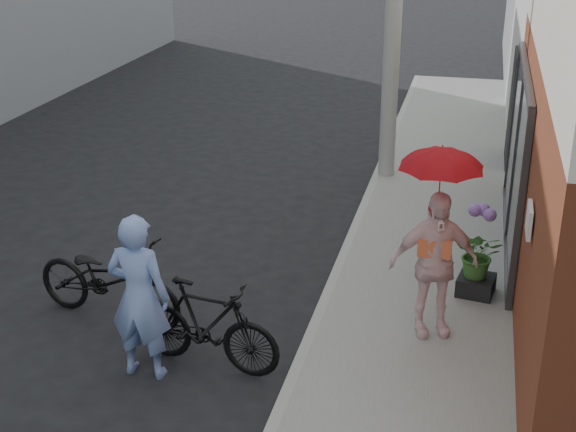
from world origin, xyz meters
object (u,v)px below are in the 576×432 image
at_px(officer, 139,297).
at_px(planter, 476,285).
at_px(bike_right, 206,325).
at_px(bike_left, 108,280).
at_px(kimono_woman, 434,264).

distance_m(officer, planter, 4.26).
bearing_deg(bike_right, bike_left, 72.66).
height_order(officer, planter, officer).
xyz_separation_m(bike_right, kimono_woman, (2.30, 1.11, 0.46)).
bearing_deg(bike_right, kimono_woman, -55.97).
relative_size(bike_left, kimono_woman, 1.17).
distance_m(bike_left, kimono_woman, 3.81).
bearing_deg(bike_left, kimono_woman, -72.49).
relative_size(officer, bike_right, 1.09).
distance_m(officer, bike_left, 1.36).
xyz_separation_m(officer, bike_right, (0.62, 0.28, -0.41)).
height_order(officer, kimono_woman, officer).
bearing_deg(bike_left, bike_right, -104.24).
distance_m(bike_right, kimono_woman, 2.59).
height_order(bike_right, kimono_woman, kimono_woman).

